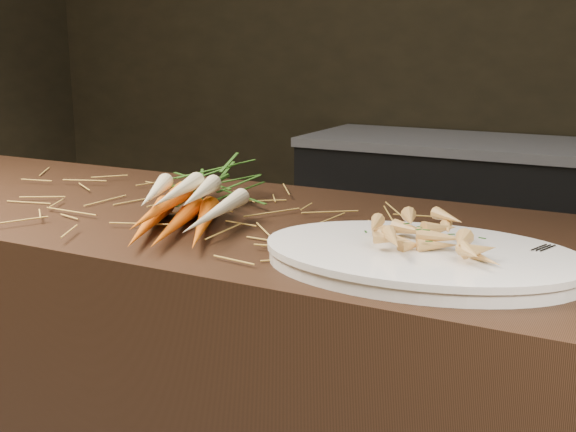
{
  "coord_description": "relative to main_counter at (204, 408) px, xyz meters",
  "views": [
    {
      "loc": [
        0.85,
        -0.9,
        1.25
      ],
      "look_at": [
        0.3,
        0.14,
        0.96
      ],
      "focal_mm": 45.0,
      "sensor_mm": 36.0,
      "label": 1
    }
  ],
  "objects": [
    {
      "name": "back_counter",
      "position": [
        0.3,
        1.88,
        -0.03
      ],
      "size": [
        1.82,
        0.62,
        0.84
      ],
      "color": "black",
      "rests_on": "ground"
    },
    {
      "name": "roasted_veg_heap",
      "position": [
        0.53,
        -0.15,
        0.5
      ],
      "size": [
        0.26,
        0.2,
        0.06
      ],
      "primitive_type": null,
      "rotation": [
        0.0,
        0.0,
        0.1
      ],
      "color": "tan",
      "rests_on": "serving_platter"
    },
    {
      "name": "serving_fork",
      "position": [
        0.71,
        -0.16,
        0.48
      ],
      "size": [
        0.08,
        0.18,
        0.0
      ],
      "primitive_type": "cube",
      "rotation": [
        0.0,
        0.0,
        -0.32
      ],
      "color": "silver",
      "rests_on": "serving_platter"
    },
    {
      "name": "straw_bedding",
      "position": [
        0.0,
        0.0,
        0.46
      ],
      "size": [
        1.4,
        0.6,
        0.02
      ],
      "primitive_type": null,
      "color": "#A37937",
      "rests_on": "main_counter"
    },
    {
      "name": "root_veg_bunch",
      "position": [
        0.01,
        -0.02,
        0.5
      ],
      "size": [
        0.38,
        0.58,
        0.11
      ],
      "rotation": [
        0.0,
        0.0,
        0.4
      ],
      "color": "#E3580D",
      "rests_on": "main_counter"
    },
    {
      "name": "serving_platter",
      "position": [
        0.53,
        -0.15,
        0.46
      ],
      "size": [
        0.53,
        0.38,
        0.03
      ],
      "primitive_type": null,
      "rotation": [
        0.0,
        0.0,
        0.1
      ],
      "color": "white",
      "rests_on": "main_counter"
    },
    {
      "name": "main_counter",
      "position": [
        0.0,
        0.0,
        0.0
      ],
      "size": [
        2.4,
        0.7,
        0.9
      ],
      "primitive_type": "cube",
      "color": "black",
      "rests_on": "ground"
    }
  ]
}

